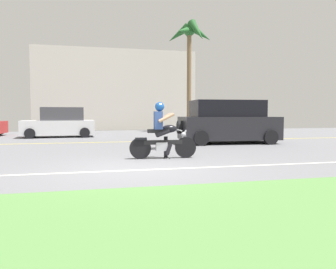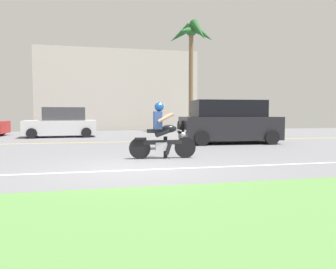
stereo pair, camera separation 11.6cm
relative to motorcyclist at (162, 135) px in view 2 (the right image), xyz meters
name	(u,v)px [view 2 (the right image)]	position (x,y,z in m)	size (l,w,h in m)	color
ground	(125,154)	(-0.99, 1.33, -0.74)	(56.00, 30.00, 0.04)	slate
grass_median	(176,223)	(-0.99, -5.77, -0.69)	(56.00, 3.80, 0.06)	#548442
lane_line_near	(137,170)	(-0.99, -1.85, -0.71)	(50.40, 0.12, 0.01)	silver
lane_line_far	(117,142)	(-0.99, 5.92, -0.71)	(50.40, 0.12, 0.01)	yellow
motorcyclist	(162,135)	(0.00, 0.00, 0.00)	(2.03, 0.66, 1.69)	black
suv_nearby	(229,122)	(3.96, 4.27, 0.23)	(4.61, 2.45, 1.94)	#232328
parked_car_1	(62,123)	(-3.88, 9.89, 0.07)	(4.03, 2.00, 1.70)	silver
palm_tree_0	(191,40)	(4.97, 13.65, 6.01)	(3.46, 3.45, 8.13)	brown
building_far	(118,91)	(-0.04, 19.33, 2.60)	(13.31, 4.00, 6.64)	beige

